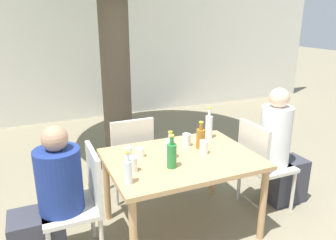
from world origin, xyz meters
The scene contains 18 objects.
ground_plane centered at (0.00, 0.00, 0.00)m, with size 30.00×30.00×0.00m, color gray.
cafe_building_wall centered at (0.00, 3.86, 1.40)m, with size 10.00×0.08×2.80m.
dining_table_front centered at (0.00, 0.00, 0.64)m, with size 1.29×0.95×0.72m.
patio_chair_0 centered at (-0.88, 0.00, 0.52)m, with size 0.44×0.44×0.92m.
patio_chair_1 centered at (0.88, 0.00, 0.52)m, with size 0.44×0.44×0.92m.
patio_chair_2 centered at (-0.26, 0.71, 0.52)m, with size 0.44×0.44×0.92m.
person_seated_0 centered at (-1.12, 0.00, 0.51)m, with size 0.57×0.34×1.15m.
person_seated_1 centered at (1.12, 0.00, 0.55)m, with size 0.55×0.30×1.25m.
water_bottle_0 centered at (-0.11, 0.01, 0.82)m, with size 0.08×0.08×0.25m.
amber_bottle_1 centered at (0.25, 0.11, 0.82)m, with size 0.08×0.08×0.26m.
green_bottle_2 centered at (-0.16, -0.15, 0.83)m, with size 0.08×0.08×0.28m.
water_bottle_3 centered at (0.45, 0.31, 0.85)m, with size 0.07×0.07×0.32m.
water_bottle_4 centered at (-0.57, -0.27, 0.82)m, with size 0.06×0.06×0.25m.
drinking_glass_0 centered at (0.15, 0.21, 0.78)m, with size 0.08×0.08×0.12m.
drinking_glass_1 centered at (-0.33, 0.15, 0.77)m, with size 0.08×0.08×0.08m.
drinking_glass_2 centered at (-0.44, 0.14, 0.78)m, with size 0.07×0.07×0.11m.
drinking_glass_3 centered at (0.21, -0.01, 0.79)m, with size 0.08×0.08×0.12m.
drinking_glass_4 centered at (-0.48, -0.10, 0.79)m, with size 0.08×0.08×0.12m.
Camera 1 is at (-1.15, -2.36, 1.91)m, focal length 35.00 mm.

